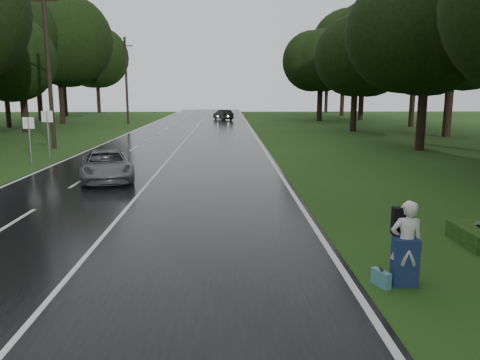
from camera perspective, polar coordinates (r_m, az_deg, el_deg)
The scene contains 16 objects.
ground at distance 12.84m, azimuth -16.65°, elevation -7.14°, with size 160.00×160.00×0.00m, color #224514.
road at distance 32.20m, azimuth -7.54°, elevation 3.81°, with size 12.00×140.00×0.04m, color black.
lane_center at distance 32.19m, azimuth -7.54°, elevation 3.86°, with size 0.12×140.00×0.01m, color silver.
grey_car at distance 21.20m, azimuth -15.96°, elevation 1.74°, with size 2.13×4.62×1.28m, color #535759.
far_car at distance 64.07m, azimuth -2.07°, elevation 7.93°, with size 1.46×4.19×1.38m, color black.
hitchhiker at distance 9.97m, azimuth 19.51°, elevation -7.60°, with size 0.66×0.60×1.75m.
suitcase at distance 9.96m, azimuth 16.76°, elevation -11.40°, with size 0.13×0.47×0.33m, color teal.
utility_pole_mid at distance 34.59m, azimuth -21.63°, elevation 3.59°, with size 1.80×0.28×10.74m, color black, non-canonical shape.
utility_pole_far at distance 58.09m, azimuth -13.44°, elevation 6.64°, with size 1.80×0.28×10.07m, color black, non-canonical shape.
road_sign_a at distance 27.62m, azimuth -24.00°, elevation 1.80°, with size 0.60×0.10×2.50m, color white, non-canonical shape.
road_sign_b at distance 30.07m, azimuth -22.10°, elevation 2.59°, with size 0.66×0.10×2.73m, color white, non-canonical shape.
tree_left_e at distance 49.53m, azimuth -24.56°, elevation 5.31°, with size 7.43×7.43×11.62m, color black, non-canonical shape.
tree_left_f at distance 60.73m, azimuth -20.72°, elevation 6.41°, with size 11.13×11.13×17.38m, color black, non-canonical shape.
tree_right_d at distance 33.48m, azimuth 20.97°, elevation 3.42°, with size 8.92×8.92×13.94m, color black, non-canonical shape.
tree_right_e at distance 47.26m, azimuth 13.56°, elevation 5.76°, with size 8.21×8.21×12.83m, color black, non-canonical shape.
tree_right_f at distance 63.44m, azimuth 9.60°, elevation 7.10°, with size 9.12×9.12×14.25m, color black, non-canonical shape.
Camera 1 is at (3.32, -11.80, 3.84)m, focal length 35.07 mm.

